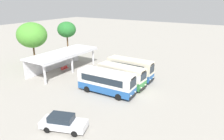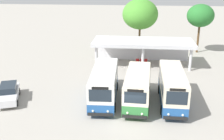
% 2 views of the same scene
% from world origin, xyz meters
% --- Properties ---
extents(ground_plane, '(180.00, 180.00, 0.00)m').
position_xyz_m(ground_plane, '(0.00, 0.00, 0.00)').
color(ground_plane, '#A39E93').
extents(city_bus_nearest_orange, '(2.67, 8.17, 3.19)m').
position_xyz_m(city_bus_nearest_orange, '(-2.48, 3.95, 1.77)').
color(city_bus_nearest_orange, black).
rests_on(city_bus_nearest_orange, ground).
extents(city_bus_second_in_row, '(2.64, 7.52, 3.13)m').
position_xyz_m(city_bus_second_in_row, '(0.77, 3.48, 1.74)').
color(city_bus_second_in_row, black).
rests_on(city_bus_second_in_row, ground).
extents(city_bus_middle_cream, '(2.33, 7.65, 3.32)m').
position_xyz_m(city_bus_middle_cream, '(4.03, 3.68, 1.83)').
color(city_bus_middle_cream, black).
rests_on(city_bus_middle_cream, ground).
extents(parked_car_flank, '(3.18, 4.91, 1.62)m').
position_xyz_m(parked_car_flank, '(-11.87, 2.91, 0.83)').
color(parked_car_flank, black).
rests_on(parked_car_flank, ground).
extents(terminal_canopy, '(13.47, 5.19, 3.40)m').
position_xyz_m(terminal_canopy, '(1.37, 16.29, 2.62)').
color(terminal_canopy, silver).
rests_on(terminal_canopy, ground).
extents(waiting_chair_end_by_column, '(0.44, 0.44, 0.86)m').
position_xyz_m(waiting_chair_end_by_column, '(0.69, 15.41, 0.52)').
color(waiting_chair_end_by_column, slate).
rests_on(waiting_chair_end_by_column, ground).
extents(waiting_chair_second_from_end, '(0.44, 0.44, 0.86)m').
position_xyz_m(waiting_chair_second_from_end, '(1.26, 15.40, 0.52)').
color(waiting_chair_second_from_end, slate).
rests_on(waiting_chair_second_from_end, ground).
extents(waiting_chair_middle_seat, '(0.44, 0.44, 0.86)m').
position_xyz_m(waiting_chair_middle_seat, '(1.83, 15.42, 0.52)').
color(waiting_chair_middle_seat, slate).
rests_on(waiting_chair_middle_seat, ground).
extents(roadside_tree_behind_canopy, '(5.56, 5.56, 8.26)m').
position_xyz_m(roadside_tree_behind_canopy, '(0.89, 22.84, 5.89)').
color(roadside_tree_behind_canopy, brown).
rests_on(roadside_tree_behind_canopy, ground).
extents(roadside_tree_east_of_canopy, '(4.10, 4.10, 7.57)m').
position_xyz_m(roadside_tree_east_of_canopy, '(10.09, 22.76, 5.80)').
color(roadside_tree_east_of_canopy, brown).
rests_on(roadside_tree_east_of_canopy, ground).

